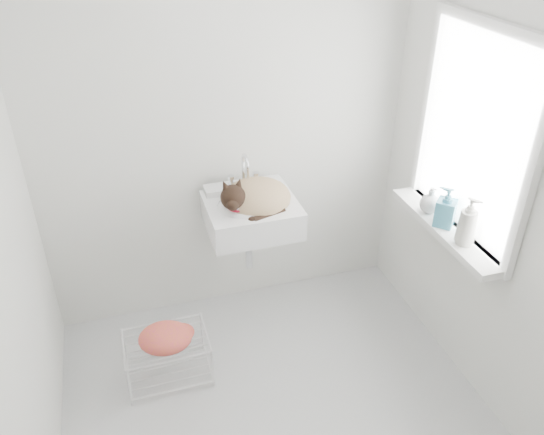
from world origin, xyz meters
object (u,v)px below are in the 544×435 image
object	(u,v)px
sink	(251,202)
wire_rack	(167,355)
cat	(254,197)
bottle_a	(463,243)
bottle_b	(443,225)
bottle_c	(428,211)

from	to	relation	value
sink	wire_rack	bearing A→B (deg)	-150.13
cat	bottle_a	size ratio (longest dim) A/B	1.91
sink	bottle_b	world-z (taller)	bottle_b
bottle_a	bottle_b	bearing A→B (deg)	90.00
sink	bottle_c	world-z (taller)	sink
cat	bottle_c	size ratio (longest dim) A/B	2.87
bottle_b	bottle_c	size ratio (longest dim) A/B	1.50
bottle_a	bottle_b	world-z (taller)	same
sink	bottle_c	distance (m)	0.99
bottle_a	bottle_c	world-z (taller)	bottle_a
cat	bottle_a	xyz separation A→B (m)	(0.90, -0.70, -0.04)
bottle_a	bottle_c	distance (m)	0.33
wire_rack	bottle_a	size ratio (longest dim) A/B	2.04
sink	bottle_a	xyz separation A→B (m)	(0.92, -0.72, 0.00)
sink	cat	bearing A→B (deg)	-51.90
bottle_b	bottle_c	world-z (taller)	bottle_b
wire_rack	cat	bearing A→B (deg)	28.08
sink	bottle_a	world-z (taller)	bottle_a
wire_rack	bottle_a	distance (m)	1.71
sink	bottle_b	distance (m)	1.06
sink	bottle_c	bearing A→B (deg)	-22.85
cat	bottle_a	distance (m)	1.14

